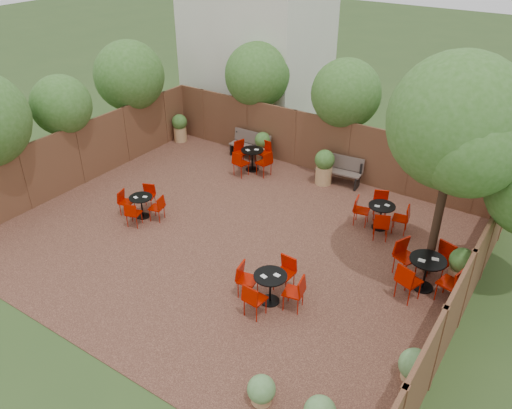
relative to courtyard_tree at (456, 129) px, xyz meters
The scene contains 13 objects.
ground 6.36m from the courtyard_tree, 162.98° to the right, with size 80.00×80.00×0.00m, color #354F23.
courtyard_paving 6.35m from the courtyard_tree, 162.98° to the right, with size 12.00×10.00×0.02m, color #391F17.
fence_back 6.63m from the courtyard_tree, 144.17° to the left, with size 12.00×0.08×2.00m, color #53301F.
fence_left 11.32m from the courtyard_tree, behind, with size 0.08×10.00×2.00m, color #53301F.
fence_right 3.38m from the courtyard_tree, 52.65° to the right, with size 0.08×10.00×2.00m, color #53301F.
neighbour_building 11.41m from the courtyard_tree, 145.19° to the left, with size 5.00×4.00×8.00m, color silver.
overhang_foliage 7.63m from the courtyard_tree, behind, with size 15.67×10.74×2.73m.
courtyard_tree is the anchor object (origin of this frame).
park_bench_left 8.71m from the courtyard_tree, 157.08° to the left, with size 1.53×0.50×0.94m.
park_bench_right 6.02m from the courtyard_tree, 141.34° to the left, with size 1.52×0.63×0.92m.
bistro_tables 4.69m from the courtyard_tree, behind, with size 9.43×6.97×0.96m.
planters 6.31m from the courtyard_tree, 156.92° to the left, with size 11.89×4.01×1.17m.
low_shrubs 5.76m from the courtyard_tree, 90.41° to the right, with size 2.72×2.63×0.68m.
Camera 1 is at (7.00, -9.32, 7.91)m, focal length 36.00 mm.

